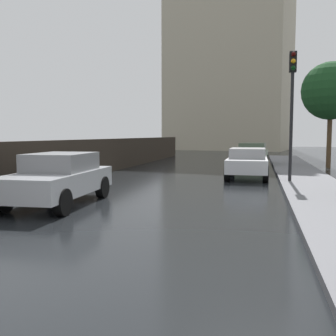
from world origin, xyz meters
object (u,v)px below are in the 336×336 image
Objects in this scene: car_white_near_kerb at (248,162)px; traffic_light at (292,93)px; car_silver_far_ahead at (59,178)px; car_green_mid_road at (252,154)px; street_tree_near at (331,91)px.

traffic_light is at bearing -49.92° from car_white_near_kerb.
car_white_near_kerb is at bearing 129.84° from traffic_light.
car_green_mid_road is at bearing -111.40° from car_silver_far_ahead.
car_green_mid_road is 0.99× the size of car_silver_far_ahead.
traffic_light reaches higher than car_green_mid_road.
car_green_mid_road is 5.64m from street_tree_near.
street_tree_near is at bearing -125.74° from car_silver_far_ahead.
car_white_near_kerb is 9.16m from car_silver_far_ahead.
car_green_mid_road is 15.37m from car_silver_far_ahead.
traffic_light is at bearing -140.77° from car_silver_far_ahead.
street_tree_near is (2.74, 8.39, 0.91)m from traffic_light.
car_silver_far_ahead is at bearing -137.89° from traffic_light.
traffic_light is 8.87m from street_tree_near.
street_tree_near reaches higher than car_silver_far_ahead.
car_silver_far_ahead is (-4.80, -7.81, 0.02)m from car_white_near_kerb.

